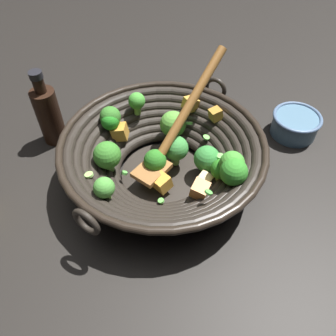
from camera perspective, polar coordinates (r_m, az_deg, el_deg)
ground_plane at (r=0.72m, az=-0.82°, el=-1.28°), size 4.00×4.00×0.00m
wok at (r=0.67m, az=-0.78°, el=2.34°), size 0.43×0.40×0.21m
soy_sauce_bottle at (r=0.79m, az=-19.24°, el=8.44°), size 0.05×0.05×0.18m
prep_bowl at (r=0.84m, az=20.40°, el=6.88°), size 0.11×0.11×0.05m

